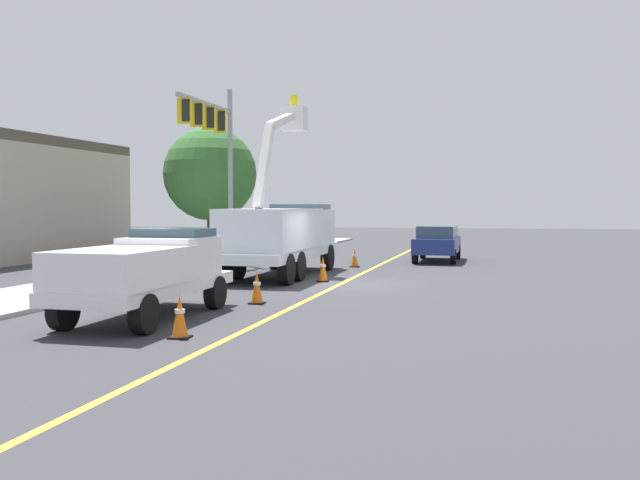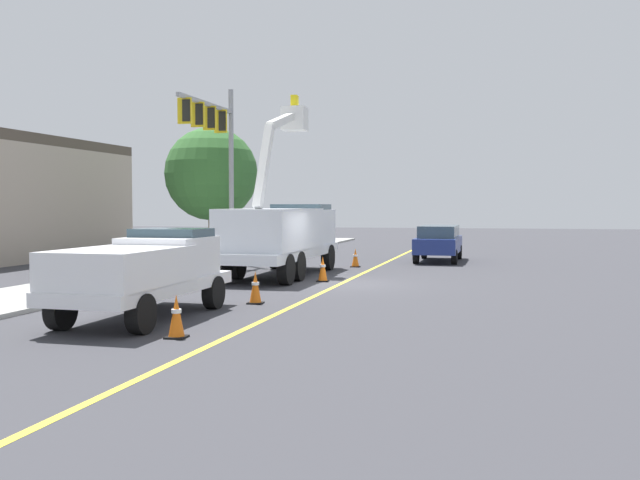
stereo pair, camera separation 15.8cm
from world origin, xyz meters
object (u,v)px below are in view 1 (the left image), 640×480
object	(u,v)px
traffic_cone_mid_front	(257,288)
traffic_signal_mast	(215,139)
service_pickup_truck	(145,271)
utility_bucket_truck	(281,233)
passing_minivan	(438,241)
traffic_cone_mid_rear	(323,269)
traffic_cone_leading	(180,317)
traffic_cone_trailing	(355,258)

from	to	relation	value
traffic_cone_mid_front	traffic_signal_mast	bearing A→B (deg)	24.57
service_pickup_truck	utility_bucket_truck	bearing A→B (deg)	-3.69
passing_minivan	traffic_cone_mid_rear	world-z (taller)	passing_minivan
traffic_cone_leading	traffic_cone_mid_rear	size ratio (longest dim) A/B	0.99
traffic_cone_trailing	passing_minivan	bearing A→B (deg)	-41.53
service_pickup_truck	passing_minivan	world-z (taller)	service_pickup_truck
traffic_cone_leading	traffic_signal_mast	xyz separation A→B (m)	(15.70, 4.73, 5.04)
passing_minivan	traffic_cone_mid_rear	xyz separation A→B (m)	(-9.77, 3.69, -0.54)
traffic_cone_leading	passing_minivan	bearing A→B (deg)	-12.50
service_pickup_truck	traffic_cone_mid_rear	world-z (taller)	service_pickup_truck
utility_bucket_truck	traffic_signal_mast	world-z (taller)	traffic_signal_mast
service_pickup_truck	traffic_cone_mid_rear	bearing A→B (deg)	-16.45
traffic_cone_mid_front	passing_minivan	bearing A→B (deg)	-15.83
utility_bucket_truck	traffic_cone_mid_front	xyz separation A→B (m)	(-7.49, -1.18, -1.18)
traffic_signal_mast	passing_minivan	bearing A→B (deg)	-62.27
utility_bucket_truck	service_pickup_truck	distance (m)	10.43
passing_minivan	traffic_cone_mid_rear	distance (m)	10.46
passing_minivan	traffic_cone_mid_front	bearing A→B (deg)	164.17
utility_bucket_truck	traffic_cone_leading	world-z (taller)	utility_bucket_truck
utility_bucket_truck	service_pickup_truck	size ratio (longest dim) A/B	1.46
traffic_cone_trailing	traffic_signal_mast	size ratio (longest dim) A/B	0.10
service_pickup_truck	traffic_signal_mast	bearing A→B (deg)	12.58
traffic_cone_mid_rear	traffic_cone_mid_front	bearing A→B (deg)	172.91
utility_bucket_truck	traffic_cone_trailing	xyz separation A→B (m)	(4.22, -2.18, -1.21)
traffic_cone_trailing	traffic_cone_leading	bearing A→B (deg)	176.06
utility_bucket_truck	traffic_cone_trailing	distance (m)	4.91
traffic_cone_mid_front	traffic_signal_mast	xyz separation A→B (m)	(10.68, 4.88, 5.04)
service_pickup_truck	traffic_cone_leading	xyz separation A→B (m)	(-2.11, -1.70, -0.69)
service_pickup_truck	traffic_cone_mid_rear	distance (m)	9.11
traffic_cone_leading	traffic_signal_mast	bearing A→B (deg)	16.77
traffic_signal_mast	traffic_cone_mid_front	bearing A→B (deg)	-155.43
passing_minivan	traffic_cone_mid_front	size ratio (longest dim) A/B	5.59
passing_minivan	traffic_cone_leading	size ratio (longest dim) A/B	5.61
traffic_cone_leading	traffic_cone_trailing	world-z (taller)	traffic_cone_leading
service_pickup_truck	traffic_cone_trailing	bearing A→B (deg)	-11.03
traffic_cone_leading	traffic_cone_mid_front	distance (m)	5.03
traffic_cone_mid_rear	traffic_signal_mast	size ratio (longest dim) A/B	0.11
traffic_cone_leading	traffic_cone_mid_rear	distance (m)	10.86
traffic_cone_mid_rear	traffic_signal_mast	xyz separation A→B (m)	(4.88, 5.60, 5.04)
traffic_cone_trailing	service_pickup_truck	bearing A→B (deg)	168.97
service_pickup_truck	traffic_cone_trailing	xyz separation A→B (m)	(14.62, -2.85, -0.73)
utility_bucket_truck	traffic_cone_trailing	bearing A→B (deg)	-27.30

